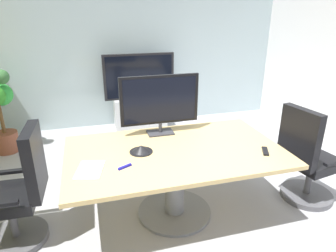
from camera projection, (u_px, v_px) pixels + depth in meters
name	position (u px, v px, depth m)	size (l,w,h in m)	color
ground_plane	(181.00, 217.00, 3.08)	(6.84, 6.84, 0.00)	#99999E
wall_back_glass_partition	(131.00, 48.00, 5.20)	(5.46, 0.10, 2.70)	#9EB2B7
conference_table	(175.00, 165.00, 2.94)	(2.06, 1.22, 0.73)	tan
office_chair_left	(20.00, 197.00, 2.62)	(0.60, 0.58, 1.09)	#4C4C51
office_chair_right	(306.00, 163.00, 3.20)	(0.63, 0.61, 1.09)	#4C4C51
tv_monitor	(160.00, 101.00, 3.13)	(0.84, 0.18, 0.64)	#333338
wall_display_unit	(140.00, 104.00, 5.23)	(1.20, 0.36, 1.31)	#B7BABC
conference_phone	(141.00, 149.00, 2.82)	(0.22, 0.22, 0.07)	black
remote_control	(265.00, 151.00, 2.83)	(0.05, 0.17, 0.02)	black
whiteboard_marker	(125.00, 167.00, 2.54)	(0.13, 0.02, 0.02)	#1919A5
paper_notepad	(90.00, 170.00, 2.51)	(0.21, 0.30, 0.01)	white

